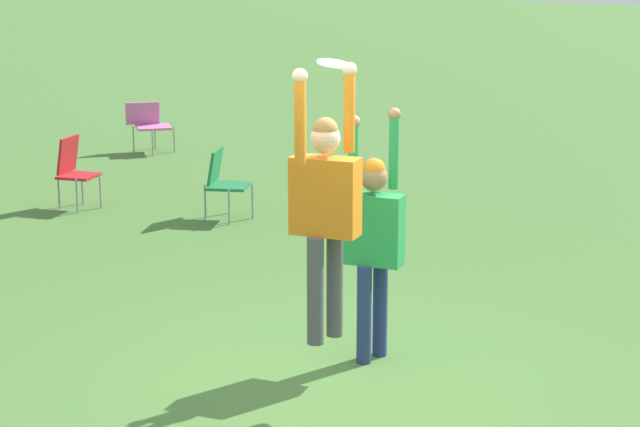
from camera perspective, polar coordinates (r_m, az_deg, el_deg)
ground_plane at (r=8.22m, az=0.87°, el=-9.43°), size 120.00×120.00×0.00m
person_jumping at (r=7.42m, az=0.28°, el=0.75°), size 0.63×0.52×1.96m
person_defending at (r=8.51m, az=2.85°, el=-0.97°), size 0.63×0.51×2.04m
frisbee at (r=7.85m, az=0.73°, el=8.00°), size 0.25×0.25×0.06m
camping_chair_0 at (r=14.18m, az=-13.01°, el=2.45°), size 0.58×0.64×0.93m
camping_chair_1 at (r=18.00m, az=-9.10°, el=4.82°), size 0.77×0.85×0.82m
camping_chair_3 at (r=13.33m, az=-5.21°, el=1.89°), size 0.67×0.74×0.86m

